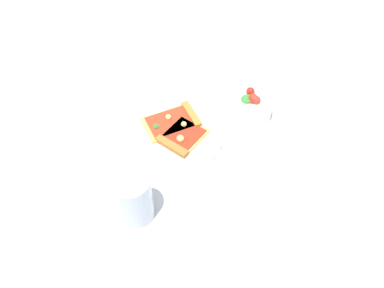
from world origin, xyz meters
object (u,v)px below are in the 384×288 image
(salad_bowl, at_px, (253,106))
(pizza_slice_far, at_px, (175,121))
(pizza_slice_near, at_px, (181,137))
(plate, at_px, (176,135))
(soda_glass, at_px, (134,200))

(salad_bowl, bearing_deg, pizza_slice_far, -25.02)
(pizza_slice_far, bearing_deg, pizza_slice_near, 71.33)
(plate, xyz_separation_m, soda_glass, (0.20, 0.14, 0.05))
(plate, distance_m, pizza_slice_near, 0.03)
(pizza_slice_near, relative_size, soda_glass, 1.04)
(plate, bearing_deg, salad_bowl, 164.91)
(soda_glass, bearing_deg, pizza_slice_far, -141.76)
(pizza_slice_far, xyz_separation_m, salad_bowl, (-0.20, 0.09, 0.02))
(pizza_slice_far, height_order, salad_bowl, salad_bowl)
(pizza_slice_near, distance_m, pizza_slice_far, 0.06)
(pizza_slice_near, bearing_deg, pizza_slice_far, -108.67)
(plate, bearing_deg, soda_glass, 34.67)
(pizza_slice_near, height_order, soda_glass, soda_glass)
(pizza_slice_near, height_order, salad_bowl, salad_bowl)
(plate, relative_size, pizza_slice_near, 1.83)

